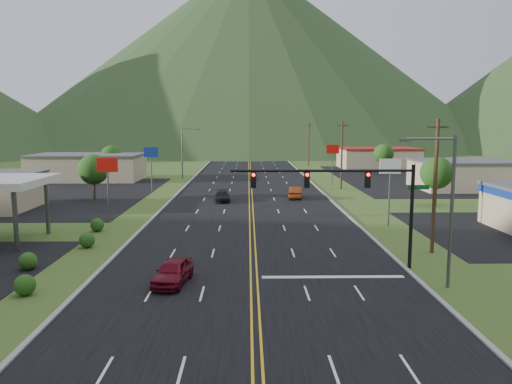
{
  "coord_description": "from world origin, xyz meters",
  "views": [
    {
      "loc": [
        -0.37,
        -18.41,
        9.63
      ],
      "look_at": [
        0.25,
        19.14,
        4.5
      ],
      "focal_mm": 35.0,
      "sensor_mm": 36.0,
      "label": 1
    }
  ],
  "objects_px": {
    "car_red_far": "(295,193)",
    "car_dark_mid": "(222,197)",
    "car_red_near": "(173,272)",
    "streetlight_east": "(447,201)",
    "traffic_signal": "(352,190)",
    "streetlight_west": "(184,149)"
  },
  "relations": [
    {
      "from": "streetlight_west",
      "to": "car_red_far",
      "type": "bearing_deg",
      "value": -54.21
    },
    {
      "from": "traffic_signal",
      "to": "car_red_far",
      "type": "bearing_deg",
      "value": 91.2
    },
    {
      "from": "traffic_signal",
      "to": "car_dark_mid",
      "type": "relative_size",
      "value": 3.02
    },
    {
      "from": "streetlight_west",
      "to": "car_dark_mid",
      "type": "relative_size",
      "value": 2.08
    },
    {
      "from": "car_red_far",
      "to": "car_dark_mid",
      "type": "bearing_deg",
      "value": 21.2
    },
    {
      "from": "streetlight_west",
      "to": "car_red_near",
      "type": "xyz_separation_m",
      "value": [
        6.76,
        -59.13,
        -4.43
      ]
    },
    {
      "from": "car_dark_mid",
      "to": "streetlight_east",
      "type": "bearing_deg",
      "value": -70.79
    },
    {
      "from": "traffic_signal",
      "to": "car_red_far",
      "type": "relative_size",
      "value": 2.85
    },
    {
      "from": "streetlight_east",
      "to": "car_red_near",
      "type": "xyz_separation_m",
      "value": [
        -16.1,
        0.87,
        -4.43
      ]
    },
    {
      "from": "traffic_signal",
      "to": "streetlight_east",
      "type": "bearing_deg",
      "value": -40.39
    },
    {
      "from": "streetlight_east",
      "to": "car_dark_mid",
      "type": "xyz_separation_m",
      "value": [
        -14.74,
        33.24,
        -4.55
      ]
    },
    {
      "from": "streetlight_west",
      "to": "car_red_near",
      "type": "distance_m",
      "value": 59.68
    },
    {
      "from": "car_dark_mid",
      "to": "car_red_far",
      "type": "height_order",
      "value": "car_red_far"
    },
    {
      "from": "streetlight_west",
      "to": "car_red_far",
      "type": "xyz_separation_m",
      "value": [
        17.5,
        -24.27,
        -4.42
      ]
    },
    {
      "from": "streetlight_east",
      "to": "car_red_near",
      "type": "relative_size",
      "value": 2.05
    },
    {
      "from": "streetlight_east",
      "to": "car_dark_mid",
      "type": "distance_m",
      "value": 36.64
    },
    {
      "from": "streetlight_east",
      "to": "car_red_near",
      "type": "height_order",
      "value": "streetlight_east"
    },
    {
      "from": "traffic_signal",
      "to": "car_red_near",
      "type": "xyz_separation_m",
      "value": [
        -11.4,
        -3.13,
        -4.58
      ]
    },
    {
      "from": "streetlight_east",
      "to": "streetlight_west",
      "type": "bearing_deg",
      "value": 110.86
    },
    {
      "from": "traffic_signal",
      "to": "car_dark_mid",
      "type": "height_order",
      "value": "traffic_signal"
    },
    {
      "from": "car_dark_mid",
      "to": "car_red_far",
      "type": "relative_size",
      "value": 0.94
    },
    {
      "from": "car_red_near",
      "to": "car_red_far",
      "type": "relative_size",
      "value": 0.95
    }
  ]
}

